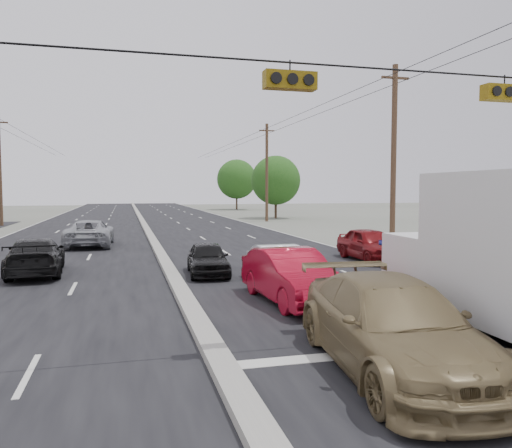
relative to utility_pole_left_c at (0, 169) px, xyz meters
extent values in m
plane|color=#606356|center=(12.50, -40.00, -5.11)|extent=(200.00, 200.00, 0.00)
cube|color=black|center=(12.50, -10.00, -5.11)|extent=(20.00, 160.00, 0.02)
cube|color=gray|center=(12.50, -10.00, -5.01)|extent=(0.50, 160.00, 0.20)
cylinder|color=#422D1E|center=(0.00, 0.00, -0.11)|extent=(0.30, 0.30, 10.00)
cylinder|color=#422D1E|center=(25.00, -25.00, -0.11)|extent=(0.30, 0.30, 10.00)
cube|color=#422D1E|center=(25.00, -25.00, 4.19)|extent=(1.60, 0.12, 0.12)
cylinder|color=#422D1E|center=(25.00, 0.00, -0.11)|extent=(0.30, 0.30, 10.00)
cube|color=#422D1E|center=(25.00, 0.00, 4.19)|extent=(1.60, 0.12, 0.12)
cylinder|color=black|center=(12.50, -40.00, 0.69)|extent=(25.00, 0.04, 0.04)
cube|color=#72590C|center=(14.00, -40.00, 0.34)|extent=(1.05, 0.30, 0.35)
cube|color=#72590C|center=(19.00, -40.00, 0.34)|extent=(1.05, 0.30, 0.35)
cylinder|color=#382619|center=(27.50, 5.00, -3.85)|extent=(0.28, 0.28, 2.52)
sphere|color=#164612|center=(27.50, 5.00, -0.77)|extent=(5.60, 5.60, 5.60)
cylinder|color=#382619|center=(28.50, 30.00, -3.67)|extent=(0.28, 0.28, 2.88)
sphere|color=#164612|center=(28.50, 30.00, -0.15)|extent=(6.40, 6.40, 6.40)
cube|color=silver|center=(18.37, -38.96, -3.82)|extent=(2.52, 2.02, 1.86)
cylinder|color=black|center=(17.28, -39.20, -4.64)|extent=(0.33, 0.94, 0.93)
cylinder|color=black|center=(19.45, -39.25, -4.64)|extent=(0.33, 0.94, 0.93)
imported|color=olive|center=(15.50, -41.47, -4.28)|extent=(2.86, 5.91, 1.66)
imported|color=maroon|center=(15.50, -35.75, -4.33)|extent=(1.97, 4.82, 1.55)
imported|color=black|center=(13.90, -30.42, -4.47)|extent=(1.76, 3.82, 1.27)
imported|color=silver|center=(16.00, -33.19, -4.43)|extent=(1.50, 4.12, 1.35)
imported|color=navy|center=(20.92, -35.72, -4.34)|extent=(2.84, 5.51, 1.53)
imported|color=maroon|center=(21.81, -28.54, -4.35)|extent=(1.85, 4.47, 1.51)
imported|color=black|center=(7.45, -28.72, -4.39)|extent=(2.40, 5.10, 1.44)
imported|color=#999CA0|center=(8.82, -19.03, -4.34)|extent=(2.68, 5.58, 1.53)
camera|label=1|loc=(10.83, -49.44, -1.78)|focal=35.00mm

